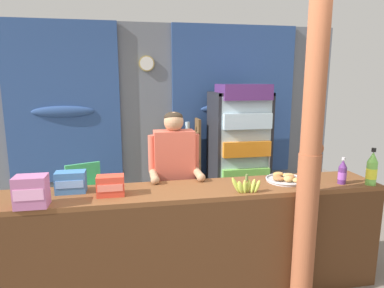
% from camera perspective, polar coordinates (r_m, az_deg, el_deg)
% --- Properties ---
extents(ground_plane, '(7.12, 7.12, 0.00)m').
position_cam_1_polar(ground_plane, '(3.82, -2.19, -18.49)').
color(ground_plane, slate).
extents(back_wall_curtained, '(5.35, 0.22, 2.66)m').
position_cam_1_polar(back_wall_curtained, '(5.01, -5.21, 5.08)').
color(back_wall_curtained, slate).
rests_on(back_wall_curtained, ground).
extents(stall_counter, '(3.36, 0.52, 0.96)m').
position_cam_1_polar(stall_counter, '(2.92, 0.41, -15.20)').
color(stall_counter, brown).
rests_on(stall_counter, ground).
extents(timber_post, '(0.20, 0.18, 2.60)m').
position_cam_1_polar(timber_post, '(2.80, 19.47, -2.69)').
color(timber_post, '#995133').
rests_on(timber_post, ground).
extents(drink_fridge, '(0.76, 0.71, 1.82)m').
position_cam_1_polar(drink_fridge, '(4.65, 8.10, 0.01)').
color(drink_fridge, '#232328').
rests_on(drink_fridge, ground).
extents(bottle_shelf_rack, '(0.48, 0.28, 1.32)m').
position_cam_1_polar(bottle_shelf_rack, '(4.90, -1.54, -3.02)').
color(bottle_shelf_rack, brown).
rests_on(bottle_shelf_rack, ground).
extents(plastic_lawn_chair, '(0.57, 0.57, 0.86)m').
position_cam_1_polar(plastic_lawn_chair, '(4.30, -17.48, -8.29)').
color(plastic_lawn_chair, '#4CC675').
rests_on(plastic_lawn_chair, ground).
extents(shopkeeper, '(0.50, 0.42, 1.57)m').
position_cam_1_polar(shopkeeper, '(3.28, -3.04, -4.77)').
color(shopkeeper, '#28282D').
rests_on(shopkeeper, ground).
extents(soda_bottle_lime_soda, '(0.09, 0.09, 0.33)m').
position_cam_1_polar(soda_bottle_lime_soda, '(3.34, 28.34, -3.82)').
color(soda_bottle_lime_soda, '#75C64C').
rests_on(soda_bottle_lime_soda, stall_counter).
extents(soda_bottle_grape_soda, '(0.07, 0.07, 0.24)m').
position_cam_1_polar(soda_bottle_grape_soda, '(3.27, 24.28, -4.47)').
color(soda_bottle_grape_soda, '#56286B').
rests_on(soda_bottle_grape_soda, stall_counter).
extents(snack_box_wafer, '(0.23, 0.16, 0.23)m').
position_cam_1_polar(snack_box_wafer, '(2.72, -25.73, -7.30)').
color(snack_box_wafer, '#B76699').
rests_on(snack_box_wafer, stall_counter).
extents(snack_box_biscuit, '(0.24, 0.14, 0.18)m').
position_cam_1_polar(snack_box_biscuit, '(2.93, -19.97, -6.12)').
color(snack_box_biscuit, '#3D75B7').
rests_on(snack_box_biscuit, stall_counter).
extents(snack_box_crackers, '(0.22, 0.13, 0.16)m').
position_cam_1_polar(snack_box_crackers, '(2.77, -13.74, -6.91)').
color(snack_box_crackers, '#E5422D').
rests_on(snack_box_crackers, stall_counter).
extents(pastry_tray, '(0.36, 0.36, 0.07)m').
position_cam_1_polar(pastry_tray, '(3.19, 15.67, -5.75)').
color(pastry_tray, '#BCBCC1').
rests_on(pastry_tray, stall_counter).
extents(banana_bunch, '(0.26, 0.06, 0.16)m').
position_cam_1_polar(banana_bunch, '(2.80, 9.27, -7.10)').
color(banana_bunch, '#B7C647').
rests_on(banana_bunch, stall_counter).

